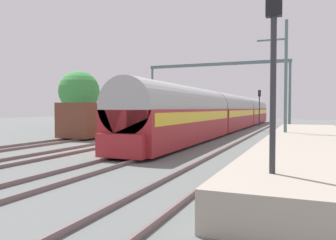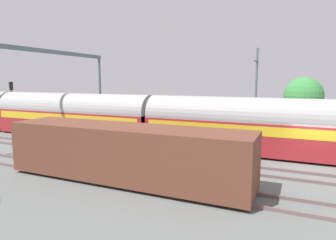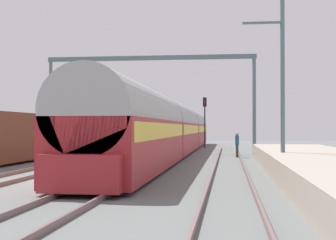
% 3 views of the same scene
% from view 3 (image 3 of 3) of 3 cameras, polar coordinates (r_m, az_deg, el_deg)
% --- Properties ---
extents(ground, '(120.00, 120.00, 0.00)m').
position_cam_3_polar(ground, '(19.58, -11.99, -6.78)').
color(ground, slate).
extents(track_west, '(1.51, 60.00, 0.16)m').
position_cam_3_polar(track_west, '(20.35, -17.67, -6.30)').
color(track_west, '#6F5858').
rests_on(track_west, ground).
extents(track_east, '(1.51, 60.00, 0.16)m').
position_cam_3_polar(track_east, '(19.00, -5.90, -6.73)').
color(track_east, '#6F5858').
rests_on(track_east, ground).
extents(track_far_east, '(1.52, 60.00, 0.16)m').
position_cam_3_polar(track_far_east, '(18.53, 7.06, -6.88)').
color(track_far_east, '#6F5858').
rests_on(track_far_east, ground).
extents(platform, '(4.40, 28.00, 0.90)m').
position_cam_3_polar(platform, '(20.85, 17.63, -5.15)').
color(platform, '#A39989').
rests_on(platform, ground).
extents(passenger_train, '(2.93, 49.20, 3.82)m').
position_cam_3_polar(passenger_train, '(38.52, 0.66, -0.95)').
color(passenger_train, maroon).
rests_on(passenger_train, ground).
extents(freight_car, '(2.80, 13.00, 2.70)m').
position_cam_3_polar(freight_car, '(30.10, -17.97, -1.88)').
color(freight_car, brown).
rests_on(freight_car, ground).
extents(person_crossing, '(0.27, 0.42, 1.73)m').
position_cam_3_polar(person_crossing, '(34.18, 7.91, -2.53)').
color(person_crossing, '#373737').
rests_on(person_crossing, ground).
extents(railway_signal_far, '(0.36, 0.30, 4.98)m').
position_cam_3_polar(railway_signal_far, '(48.70, 4.23, 0.49)').
color(railway_signal_far, '#2D2D33').
rests_on(railway_signal_far, ground).
extents(catenary_gantry, '(17.10, 0.28, 7.86)m').
position_cam_3_polar(catenary_gantry, '(40.55, -2.08, 4.66)').
color(catenary_gantry, slate).
rests_on(catenary_gantry, ground).
extents(catenary_pole_east_mid, '(1.90, 0.20, 8.00)m').
position_cam_3_polar(catenary_pole_east_mid, '(23.19, 12.85, 4.41)').
color(catenary_pole_east_mid, slate).
rests_on(catenary_pole_east_mid, ground).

